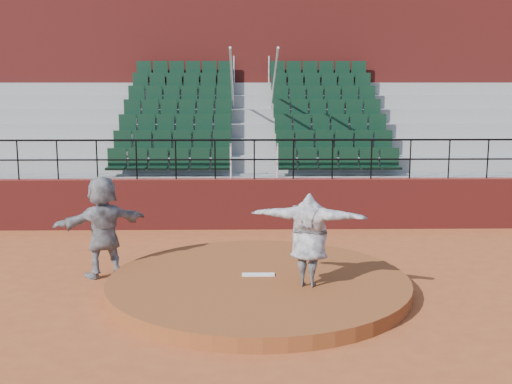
% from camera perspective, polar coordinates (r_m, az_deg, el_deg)
% --- Properties ---
extents(ground, '(90.00, 90.00, 0.00)m').
position_cam_1_polar(ground, '(11.87, 0.22, -8.79)').
color(ground, '#A24C24').
rests_on(ground, ground).
extents(pitchers_mound, '(5.50, 5.50, 0.25)m').
position_cam_1_polar(pitchers_mound, '(11.83, 0.22, -8.21)').
color(pitchers_mound, brown).
rests_on(pitchers_mound, ground).
extents(pitching_rubber, '(0.60, 0.15, 0.03)m').
position_cam_1_polar(pitching_rubber, '(11.93, 0.20, -7.35)').
color(pitching_rubber, white).
rests_on(pitching_rubber, pitchers_mound).
extents(boundary_wall, '(24.00, 0.30, 1.30)m').
position_cam_1_polar(boundary_wall, '(16.54, -0.15, -1.05)').
color(boundary_wall, maroon).
rests_on(boundary_wall, ground).
extents(wall_railing, '(24.04, 0.05, 1.03)m').
position_cam_1_polar(wall_railing, '(16.34, -0.16, 3.70)').
color(wall_railing, black).
rests_on(wall_railing, boundary_wall).
extents(seating_deck, '(24.00, 5.97, 4.63)m').
position_cam_1_polar(seating_deck, '(20.03, -0.31, 3.18)').
color(seating_deck, gray).
rests_on(seating_deck, ground).
extents(press_box_facade, '(24.00, 3.00, 7.10)m').
position_cam_1_polar(press_box_facade, '(23.84, -0.44, 9.35)').
color(press_box_facade, maroon).
rests_on(press_box_facade, ground).
extents(pitcher, '(2.10, 1.08, 1.65)m').
position_cam_1_polar(pitcher, '(11.20, 4.72, -4.25)').
color(pitcher, black).
rests_on(pitcher, pitchers_mound).
extents(fielder, '(1.88, 1.49, 2.00)m').
position_cam_1_polar(fielder, '(12.86, -13.45, -2.97)').
color(fielder, black).
rests_on(fielder, ground).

